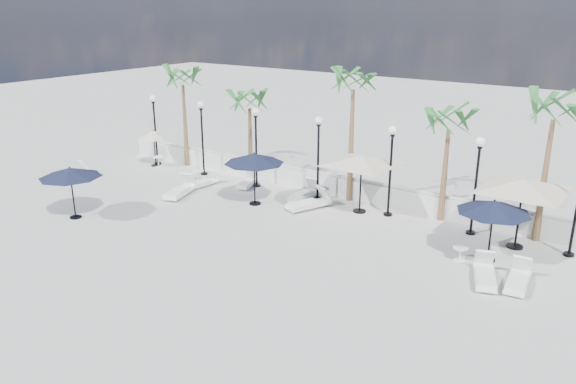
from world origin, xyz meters
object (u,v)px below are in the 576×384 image
Objects in this scene: lounger_3 at (309,203)px; lounger_5 at (305,194)px; parasol_navy_left at (70,173)px; parasol_cream_sq_b at (524,180)px; lounger_8 at (485,274)px; parasol_navy_right at (494,207)px; parasol_navy_mid at (254,159)px; parasol_cream_small at (154,135)px; lounger_1 at (180,190)px; parasol_cream_sq_a at (362,156)px; lounger_4 at (248,182)px; lounger_0 at (70,174)px; lounger_2 at (204,182)px; lounger_6 at (518,279)px.

lounger_3 is 1.06× the size of lounger_5.
parasol_navy_left is 0.45× the size of parasol_cream_sq_b.
lounger_8 is 0.82× the size of parasol_navy_right.
parasol_navy_mid is 8.55m from parasol_cream_small.
parasol_navy_right reaches higher than parasol_navy_left.
parasol_cream_sq_a is at bearing 2.74° from lounger_1.
parasol_cream_small reaches higher than lounger_8.
parasol_cream_sq_a reaches higher than lounger_4.
lounger_1 is 1.10× the size of lounger_8.
lounger_0 is at bearing -168.50° from parasol_cream_sq_b.
lounger_8 is at bearing 5.29° from lounger_3.
parasol_cream_sq_a is (2.83, -0.02, 2.23)m from lounger_5.
parasol_navy_mid is (5.09, 5.63, 0.13)m from parasol_navy_left.
lounger_4 is (1.83, 1.16, -0.01)m from lounger_2.
lounger_2 is 5.30m from lounger_5.
lounger_2 is at bearing -169.90° from lounger_5.
parasol_navy_left is at bearing -11.62° from lounger_0.
lounger_8 is 0.81× the size of parasol_navy_left.
lounger_0 is 1.26× the size of lounger_4.
lounger_2 is at bearing 47.31° from lounger_0.
parasol_navy_mid is at bearing -12.10° from parasol_cream_small.
lounger_6 is 2.59m from parasol_navy_right.
parasol_cream_sq_a is at bearing 13.20° from lounger_2.
parasol_navy_left is at bearing -66.25° from parasol_cream_small.
lounger_6 reaches higher than lounger_2.
parasol_cream_sq_a is at bearing 179.64° from parasol_cream_sq_b.
parasol_navy_left is at bearing -154.98° from parasol_cream_sq_b.
parasol_cream_sq_a reaches higher than lounger_0.
lounger_5 is 10.57m from lounger_6.
parasol_navy_left is at bearing -159.60° from parasol_navy_right.
lounger_5 is (5.17, 1.16, 0.04)m from lounger_2.
lounger_0 is 21.60m from lounger_6.
lounger_8 is at bearing 14.46° from parasol_navy_left.
lounger_1 is 0.40× the size of parasol_cream_sq_b.
lounger_5 is 1.02× the size of parasol_cream_small.
lounger_1 is 1.16× the size of lounger_6.
lounger_2 is 14.48m from lounger_8.
lounger_3 is 0.88× the size of parasol_navy_right.
parasol_navy_left reaches higher than lounger_0.
parasol_cream_sq_a reaches higher than parasol_cream_small.
lounger_1 is 1.02× the size of lounger_3.
lounger_5 is 3.60m from parasol_cream_sq_a.
lounger_3 is 9.53m from lounger_6.
lounger_1 is 0.84× the size of parasol_navy_mid.
lounger_8 is at bearing -22.97° from lounger_5.
lounger_4 is at bearing 179.84° from parasol_cream_sq_a.
lounger_8 is (9.14, -3.39, -0.01)m from lounger_5.
lounger_4 is 0.69× the size of parasol_navy_right.
lounger_2 is at bearing -13.80° from parasol_cream_small.
lounger_1 is at bearing 33.23° from lounger_0.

